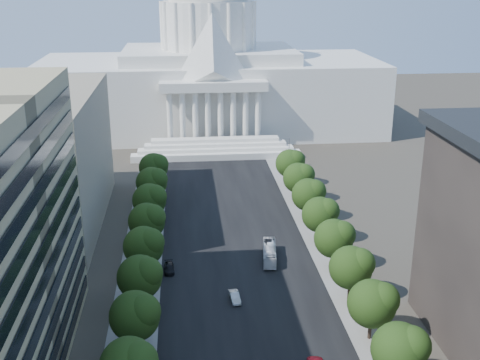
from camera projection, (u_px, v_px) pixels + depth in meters
name	position (u px, v px, depth m)	size (l,w,h in m)	color
road_asphalt	(232.00, 233.00, 131.98)	(30.00, 260.00, 0.01)	black
sidewalk_left	(145.00, 237.00, 130.24)	(8.00, 260.00, 0.02)	gray
sidewalk_right	(317.00, 230.00, 133.73)	(8.00, 260.00, 0.02)	gray
capitol	(209.00, 74.00, 214.72)	(120.00, 56.00, 73.00)	white
office_block_left_far	(11.00, 161.00, 132.08)	(38.00, 52.00, 30.00)	gray
tree_l_d	(137.00, 315.00, 88.56)	(7.79, 7.60, 9.97)	#33261C
tree_l_e	(141.00, 276.00, 99.85)	(7.79, 7.60, 9.97)	#33261C
tree_l_f	(145.00, 245.00, 111.14)	(7.79, 7.60, 9.97)	#33261C
tree_l_g	(148.00, 220.00, 122.43)	(7.79, 7.60, 9.97)	#33261C
tree_l_h	(151.00, 199.00, 133.72)	(7.79, 7.60, 9.97)	#33261C
tree_l_i	(153.00, 182.00, 145.01)	(7.79, 7.60, 9.97)	#33261C
tree_l_j	(155.00, 167.00, 156.29)	(7.79, 7.60, 9.97)	#33261C
tree_r_c	(402.00, 349.00, 80.58)	(7.79, 7.60, 9.97)	#33261C
tree_r_d	(375.00, 303.00, 91.87)	(7.79, 7.60, 9.97)	#33261C
tree_r_e	(353.00, 266.00, 103.16)	(7.79, 7.60, 9.97)	#33261C
tree_r_f	(336.00, 237.00, 114.45)	(7.79, 7.60, 9.97)	#33261C
tree_r_g	(322.00, 214.00, 125.74)	(7.79, 7.60, 9.97)	#33261C
tree_r_h	(310.00, 194.00, 137.03)	(7.79, 7.60, 9.97)	#33261C
tree_r_i	(300.00, 177.00, 148.31)	(7.79, 7.60, 9.97)	#33261C
tree_r_j	(291.00, 163.00, 159.60)	(7.79, 7.60, 9.97)	#33261C
streetlight_b	(415.00, 356.00, 80.17)	(2.61, 0.44, 9.00)	gray
streetlight_c	(361.00, 269.00, 103.69)	(2.61, 0.44, 9.00)	gray
streetlight_d	(327.00, 214.00, 127.21)	(2.61, 0.44, 9.00)	gray
streetlight_e	(304.00, 176.00, 150.73)	(2.61, 0.44, 9.00)	gray
streetlight_f	(287.00, 149.00, 174.25)	(2.61, 0.44, 9.00)	gray
car_silver	(235.00, 297.00, 104.62)	(1.56, 4.46, 1.47)	#AFB3B7
car_dark_b	(169.00, 268.00, 114.93)	(1.92, 4.72, 1.37)	black
city_bus	(270.00, 253.00, 119.48)	(2.45, 10.47, 2.92)	silver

